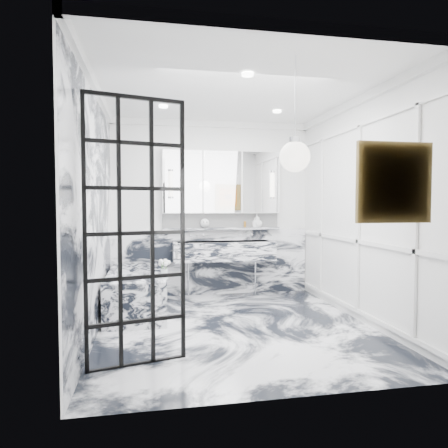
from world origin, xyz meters
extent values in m
plane|color=white|center=(0.00, 0.00, 0.00)|extent=(3.60, 3.60, 0.00)
plane|color=white|center=(0.00, 0.00, 2.80)|extent=(3.60, 3.60, 0.00)
plane|color=white|center=(0.00, 1.80, 1.40)|extent=(3.60, 0.00, 3.60)
plane|color=white|center=(0.00, -1.80, 1.40)|extent=(3.60, 0.00, 3.60)
plane|color=white|center=(-1.60, 0.00, 1.40)|extent=(0.00, 3.60, 3.60)
plane|color=white|center=(1.60, 0.00, 1.40)|extent=(0.00, 3.60, 3.60)
cube|color=white|center=(0.00, 1.78, 0.53)|extent=(3.18, 0.05, 1.05)
cube|color=white|center=(-1.59, 0.00, 1.34)|extent=(0.02, 3.56, 2.68)
cube|color=white|center=(1.58, 0.00, 1.30)|extent=(0.03, 3.40, 2.30)
imported|color=#8C5919|center=(0.73, 1.71, 1.20)|extent=(0.10, 0.10, 0.22)
imported|color=#4C4C51|center=(0.69, 1.71, 1.17)|extent=(0.08, 0.08, 0.15)
imported|color=silver|center=(0.76, 1.71, 1.17)|extent=(0.14, 0.14, 0.17)
sphere|color=white|center=(-0.13, 1.71, 1.17)|extent=(0.15, 0.15, 0.15)
cylinder|color=#8C5919|center=(0.53, 1.71, 1.14)|extent=(0.04, 0.04, 0.10)
cylinder|color=silver|center=(-0.82, 0.31, 0.61)|extent=(0.09, 0.09, 0.12)
cube|color=#B96313|center=(0.90, -1.76, 1.64)|extent=(0.54, 0.05, 0.54)
sphere|color=white|center=(0.26, -1.28, 1.88)|extent=(0.27, 0.27, 0.27)
cube|color=silver|center=(0.15, 1.55, 0.73)|extent=(1.60, 0.45, 0.30)
cube|color=silver|center=(0.15, 1.72, 1.07)|extent=(1.90, 0.14, 0.04)
cube|color=white|center=(0.15, 1.78, 1.21)|extent=(1.90, 0.03, 0.23)
cube|color=white|center=(0.15, 1.73, 1.82)|extent=(1.90, 0.16, 1.00)
cylinder|color=white|center=(-0.67, 1.63, 1.78)|extent=(0.07, 0.07, 0.40)
cylinder|color=white|center=(0.97, 1.63, 1.78)|extent=(0.07, 0.07, 0.40)
cube|color=silver|center=(-1.18, 0.90, 0.28)|extent=(0.75, 1.65, 0.55)
camera|label=1|loc=(-0.99, -4.61, 1.47)|focal=32.00mm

